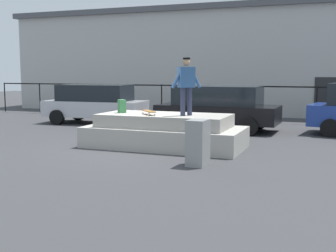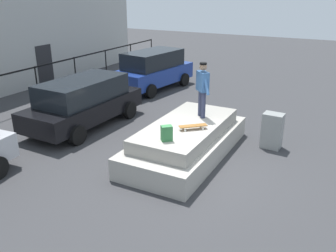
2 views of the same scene
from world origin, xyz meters
TOP-DOWN VIEW (x-y plane):
  - ground_plane at (0.00, 0.00)m, footprint 60.00×60.00m
  - concrete_ledge at (0.81, 0.38)m, footprint 4.73×2.19m
  - skateboarder at (1.55, 0.23)m, footprint 0.74×0.74m
  - skateboard at (0.46, 0.02)m, footprint 0.68×0.72m
  - backpack at (-0.57, 0.30)m, footprint 0.34×0.34m
  - car_silver_hatchback_near at (-4.26, 4.96)m, footprint 4.48×2.26m
  - car_black_hatchback_mid at (1.32, 4.67)m, footprint 4.68×2.21m
  - utility_box at (2.52, -1.75)m, footprint 0.47×0.62m
  - fence_row at (-0.00, 8.13)m, footprint 24.06×0.06m
  - warehouse_building at (0.00, 14.57)m, footprint 25.92×8.75m

SIDE VIEW (x-z plane):
  - ground_plane at x=0.00m, z-range 0.00..0.00m
  - concrete_ledge at x=0.81m, z-range -0.04..0.96m
  - utility_box at x=2.52m, z-range 0.00..1.12m
  - car_silver_hatchback_near at x=-4.26m, z-range 0.05..1.75m
  - car_black_hatchback_mid at x=1.32m, z-range 0.05..1.77m
  - skateboard at x=0.46m, z-range 1.04..1.16m
  - fence_row at x=0.00m, z-range 0.37..2.01m
  - backpack at x=-0.57m, z-range 1.00..1.41m
  - skateboarder at x=1.55m, z-range 1.14..2.80m
  - warehouse_building at x=0.00m, z-range 0.01..5.75m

